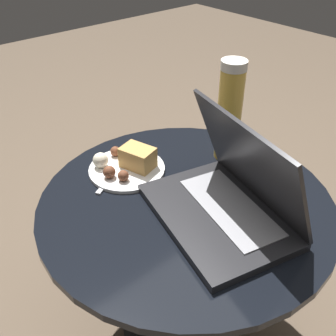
% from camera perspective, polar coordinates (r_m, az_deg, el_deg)
% --- Properties ---
extents(ground_plane, '(6.00, 6.00, 0.00)m').
position_cam_1_polar(ground_plane, '(1.27, 2.00, -22.04)').
color(ground_plane, brown).
extents(table, '(0.67, 0.67, 0.49)m').
position_cam_1_polar(table, '(0.98, 2.44, -10.15)').
color(table, black).
rests_on(table, ground_plane).
extents(laptop, '(0.37, 0.30, 0.23)m').
position_cam_1_polar(laptop, '(0.84, 8.66, -4.30)').
color(laptop, '#232326').
rests_on(laptop, table).
extents(beer_glass, '(0.06, 0.06, 0.26)m').
position_cam_1_polar(beer_glass, '(0.99, 8.92, 8.12)').
color(beer_glass, gold).
rests_on(beer_glass, table).
extents(snack_plate, '(0.19, 0.19, 0.06)m').
position_cam_1_polar(snack_plate, '(0.98, -5.92, 0.55)').
color(snack_plate, white).
rests_on(snack_plate, table).
extents(fork, '(0.10, 0.15, 0.01)m').
position_cam_1_polar(fork, '(0.99, -7.54, -0.44)').
color(fork, '#B2B2B7').
rests_on(fork, table).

